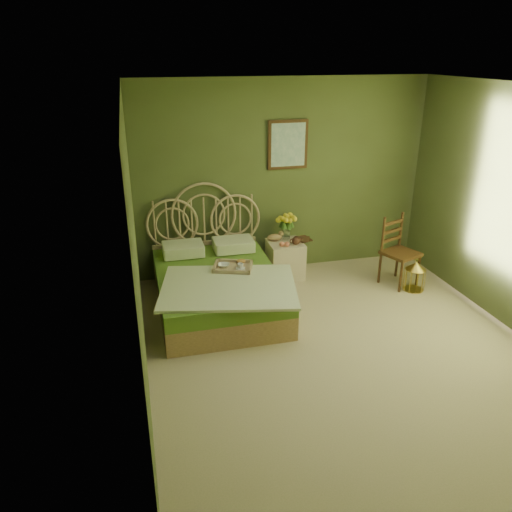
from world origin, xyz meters
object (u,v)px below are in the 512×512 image
object	(u,v)px
bed	(217,285)
birdcage	(415,276)
nightstand	(285,253)
chair	(398,246)

from	to	relation	value
bed	birdcage	bearing A→B (deg)	-4.08
nightstand	chair	bearing A→B (deg)	-21.08
bed	chair	bearing A→B (deg)	2.47
chair	birdcage	xyz separation A→B (m)	(0.11, -0.29, -0.32)
chair	bed	bearing A→B (deg)	160.95
nightstand	chair	size ratio (longest dim) A/B	1.01
birdcage	chair	bearing A→B (deg)	111.36
nightstand	birdcage	size ratio (longest dim) A/B	2.37
nightstand	chair	xyz separation A→B (m)	(1.39, -0.54, 0.17)
nightstand	chair	world-z (taller)	nightstand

